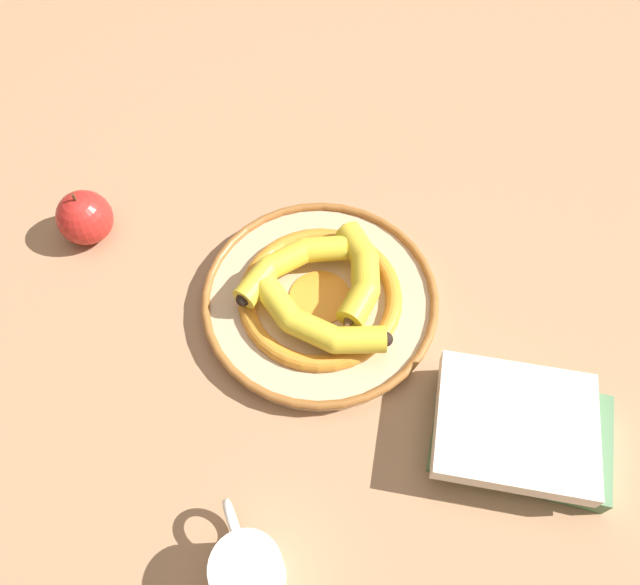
% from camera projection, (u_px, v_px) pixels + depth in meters
% --- Properties ---
extents(ground_plane, '(2.80, 2.80, 0.00)m').
position_uv_depth(ground_plane, '(341.00, 306.00, 0.87)').
color(ground_plane, '#A87A56').
extents(decorative_bowl, '(0.32, 0.32, 0.04)m').
position_uv_depth(decorative_bowl, '(320.00, 301.00, 0.85)').
color(decorative_bowl, tan).
rests_on(decorative_bowl, ground_plane).
extents(banana_a, '(0.06, 0.17, 0.04)m').
position_uv_depth(banana_a, '(360.00, 276.00, 0.83)').
color(banana_a, gold).
rests_on(banana_a, decorative_bowl).
extents(banana_b, '(0.17, 0.11, 0.03)m').
position_uv_depth(banana_b, '(292.00, 262.00, 0.84)').
color(banana_b, yellow).
rests_on(banana_b, decorative_bowl).
extents(banana_c, '(0.19, 0.12, 0.03)m').
position_uv_depth(banana_c, '(314.00, 323.00, 0.80)').
color(banana_c, yellow).
rests_on(banana_c, decorative_bowl).
extents(book_stack, '(0.23, 0.18, 0.06)m').
position_uv_depth(book_stack, '(520.00, 430.00, 0.75)').
color(book_stack, '#4C754C').
rests_on(book_stack, ground_plane).
extents(coffee_mug, '(0.08, 0.12, 0.08)m').
position_uv_depth(coffee_mug, '(248.00, 569.00, 0.66)').
color(coffee_mug, white).
rests_on(coffee_mug, ground_plane).
extents(apple, '(0.08, 0.08, 0.09)m').
position_uv_depth(apple, '(85.00, 218.00, 0.90)').
color(apple, red).
rests_on(apple, ground_plane).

